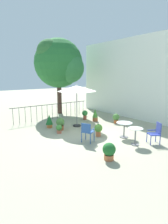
% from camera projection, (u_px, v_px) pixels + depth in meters
% --- Properties ---
extents(ground_plane, '(60.00, 60.00, 0.00)m').
position_uv_depth(ground_plane, '(85.00, 132.00, 9.73)').
color(ground_plane, '#A3A085').
extents(villa_facade, '(11.33, 0.30, 5.35)m').
position_uv_depth(villa_facade, '(142.00, 79.00, 11.91)').
color(villa_facade, white).
rests_on(villa_facade, ground).
extents(terrace_railing, '(0.03, 5.54, 1.01)m').
position_uv_depth(terrace_railing, '(52.00, 109.00, 12.46)').
color(terrace_railing, black).
rests_on(terrace_railing, ground).
extents(shade_tree, '(3.75, 3.57, 5.55)m').
position_uv_depth(shade_tree, '(59.00, 63.00, 13.70)').
color(shade_tree, '#462F27').
rests_on(shade_tree, ground).
extents(patio_umbrella_0, '(2.18, 2.18, 2.40)m').
position_uv_depth(patio_umbrella_0, '(77.00, 89.00, 10.37)').
color(patio_umbrella_0, '#2D2D2D').
rests_on(patio_umbrella_0, ground).
extents(cafe_table_0, '(0.62, 0.62, 0.74)m').
position_uv_depth(cafe_table_0, '(135.00, 133.00, 7.83)').
color(cafe_table_0, white).
rests_on(cafe_table_0, ground).
extents(cafe_table_1, '(0.75, 0.75, 0.72)m').
position_uv_depth(cafe_table_1, '(124.00, 127.00, 8.80)').
color(cafe_table_1, silver).
rests_on(cafe_table_1, ground).
extents(patio_chair_0, '(0.60, 0.58, 0.89)m').
position_uv_depth(patio_chair_0, '(87.00, 131.00, 8.10)').
color(patio_chair_0, '#274F98').
rests_on(patio_chair_0, ground).
extents(patio_chair_1, '(0.60, 0.61, 0.93)m').
position_uv_depth(patio_chair_1, '(156.00, 132.00, 7.98)').
color(patio_chair_1, '#3141A2').
rests_on(patio_chair_1, ground).
extents(potted_plant_0, '(0.46, 0.46, 0.62)m').
position_uv_depth(potted_plant_0, '(109.00, 151.00, 6.47)').
color(potted_plant_0, '#BF6D42').
rests_on(potted_plant_0, ground).
extents(potted_plant_1, '(0.38, 0.37, 0.62)m').
position_uv_depth(potted_plant_1, '(85.00, 114.00, 12.38)').
color(potted_plant_1, '#A2503A').
rests_on(potted_plant_1, ground).
extents(potted_plant_2, '(0.42, 0.42, 0.59)m').
position_uv_depth(potted_plant_2, '(116.00, 118.00, 11.41)').
color(potted_plant_2, '#AF572D').
rests_on(potted_plant_2, ground).
extents(potted_plant_3, '(0.40, 0.40, 0.76)m').
position_uv_depth(potted_plant_3, '(49.00, 121.00, 10.45)').
color(potted_plant_3, '#C27239').
rests_on(potted_plant_3, ground).
extents(potted_plant_4, '(0.31, 0.31, 0.45)m').
position_uv_depth(potted_plant_4, '(59.00, 129.00, 9.45)').
color(potted_plant_4, '#BD664A').
rests_on(potted_plant_4, ground).
extents(potted_plant_5, '(0.40, 0.40, 0.61)m').
position_uv_depth(potted_plant_5, '(98.00, 129.00, 8.97)').
color(potted_plant_5, '#C96B40').
rests_on(potted_plant_5, ground).
extents(potted_plant_6, '(0.45, 0.45, 0.67)m').
position_uv_depth(potted_plant_6, '(60.00, 123.00, 9.99)').
color(potted_plant_6, '#9A4F2A').
rests_on(potted_plant_6, ground).
extents(potted_plant_7, '(0.35, 0.35, 0.80)m').
position_uv_depth(potted_plant_7, '(95.00, 115.00, 11.89)').
color(potted_plant_7, '#A15832').
rests_on(potted_plant_7, ground).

